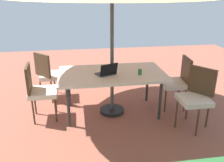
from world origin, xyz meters
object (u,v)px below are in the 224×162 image
object	(u,v)px
dining_table	(112,76)
cup	(140,72)
laptop	(107,72)
chair_northwest	(196,95)
chair_west	(177,80)
chair_southeast	(49,73)
chair_east	(39,89)

from	to	relation	value
dining_table	cup	size ratio (longest dim) A/B	18.86
dining_table	laptop	size ratio (longest dim) A/B	4.72
dining_table	cup	bearing A→B (deg)	159.82
chair_northwest	chair_west	distance (m)	0.68
chair_southeast	dining_table	bearing A→B (deg)	-166.66
chair_east	cup	size ratio (longest dim) A/B	10.05
chair_east	cup	distance (m)	1.72
dining_table	chair_east	xyz separation A→B (m)	(1.25, 0.04, -0.16)
dining_table	chair_west	bearing A→B (deg)	-179.98
laptop	cup	distance (m)	0.56
chair_west	cup	size ratio (longest dim) A/B	10.05
laptop	cup	size ratio (longest dim) A/B	3.99
chair_east	laptop	xyz separation A→B (m)	(-1.15, 0.05, 0.26)
chair_west	chair_southeast	size ratio (longest dim) A/B	1.00
chair_southeast	chair_east	xyz separation A→B (m)	(0.10, 0.80, 0.00)
chair_west	cup	bearing A→B (deg)	-71.85
dining_table	chair_west	distance (m)	1.23
chair_northwest	chair_east	size ratio (longest dim) A/B	1.00
chair_southeast	chair_east	world-z (taller)	same
dining_table	chair_southeast	bearing A→B (deg)	-33.73
dining_table	chair_east	world-z (taller)	chair_east
chair_southeast	chair_east	size ratio (longest dim) A/B	1.00
chair_southeast	cup	distance (m)	1.87
chair_east	laptop	size ratio (longest dim) A/B	2.52
chair_northwest	cup	xyz separation A→B (m)	(0.79, -0.51, 0.26)
chair_southeast	chair_east	distance (m)	0.81
chair_northwest	laptop	bearing A→B (deg)	-150.67
chair_west	chair_southeast	distance (m)	2.49
chair_northwest	laptop	xyz separation A→B (m)	(1.35, -0.59, 0.26)
cup	chair_east	bearing A→B (deg)	-4.34
chair_west	dining_table	bearing A→B (deg)	-84.13
chair_southeast	laptop	distance (m)	1.37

